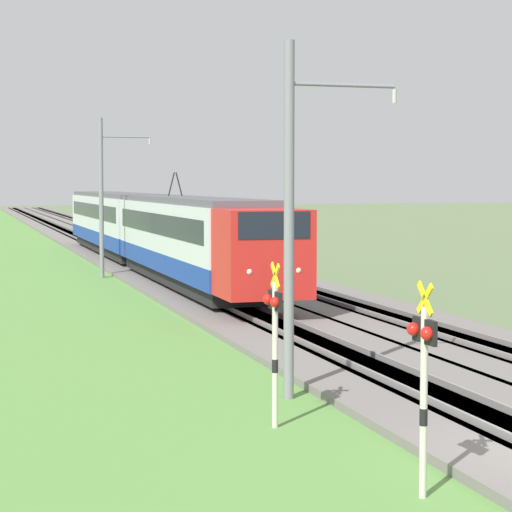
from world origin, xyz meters
TOP-DOWN VIEW (x-y plane):
  - ballast_main at (50.00, 0.00)m, footprint 240.00×4.40m
  - ballast_adjacent at (50.00, -4.19)m, footprint 240.00×4.40m
  - track_main at (50.00, 0.00)m, footprint 240.00×1.57m
  - track_adjacent at (50.00, -4.19)m, footprint 240.00×1.57m
  - grass_verge at (50.00, 5.46)m, footprint 240.00×12.81m
  - passenger_train at (37.75, 0.00)m, footprint 43.36×2.98m
  - crossing_signal_near at (-0.95, 3.10)m, footprint 0.70×0.23m
  - crossing_signal_aux at (3.68, 3.89)m, footprint 0.70×0.23m
  - catenary_mast_near at (6.02, 2.75)m, footprint 0.22×2.56m
  - catenary_mast_mid at (34.52, 2.75)m, footprint 0.22×2.56m

SIDE VIEW (x-z plane):
  - grass_verge at x=50.00m, z-range 0.00..0.12m
  - ballast_main at x=50.00m, z-range 0.00..0.30m
  - ballast_adjacent at x=50.00m, z-range 0.00..0.30m
  - track_main at x=50.00m, z-range -0.07..0.38m
  - track_adjacent at x=50.00m, z-range -0.07..0.38m
  - crossing_signal_aux at x=3.68m, z-range 0.35..3.59m
  - crossing_signal_near at x=-0.95m, z-range 0.36..3.66m
  - passenger_train at x=37.75m, z-range -0.15..5.06m
  - catenary_mast_near at x=6.02m, z-range 0.14..7.83m
  - catenary_mast_mid at x=34.52m, z-range 0.14..7.99m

